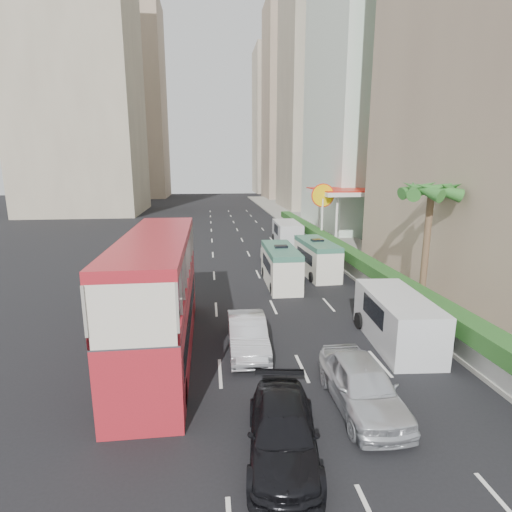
{
  "coord_description": "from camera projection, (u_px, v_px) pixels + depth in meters",
  "views": [
    {
      "loc": [
        -3.88,
        -15.95,
        7.75
      ],
      "look_at": [
        -1.5,
        4.0,
        3.2
      ],
      "focal_mm": 28.0,
      "sensor_mm": 36.0,
      "label": 1
    }
  ],
  "objects": [
    {
      "name": "hedge",
      "position": [
        338.0,
        246.0,
        31.55
      ],
      "size": [
        1.1,
        44.0,
        0.7
      ],
      "primitive_type": "cube",
      "color": "#2D6626",
      "rests_on": "kerb_wall"
    },
    {
      "name": "car_black",
      "position": [
        282.0,
        453.0,
        11.02
      ],
      "size": [
        2.5,
        4.87,
        1.35
      ],
      "primitive_type": "imported",
      "rotation": [
        0.0,
        0.0,
        -0.13
      ],
      "color": "black",
      "rests_on": "ground"
    },
    {
      "name": "sidewalk",
      "position": [
        330.0,
        239.0,
        42.84
      ],
      "size": [
        6.0,
        120.0,
        0.18
      ],
      "primitive_type": "cube",
      "color": "#99968C",
      "rests_on": "ground"
    },
    {
      "name": "minibus_far",
      "position": [
        317.0,
        258.0,
        28.86
      ],
      "size": [
        2.16,
        5.69,
        2.48
      ],
      "primitive_type": "cube",
      "rotation": [
        0.0,
        0.0,
        0.05
      ],
      "color": "silver",
      "rests_on": "ground"
    },
    {
      "name": "car_silver_lane_b",
      "position": [
        361.0,
        407.0,
        13.12
      ],
      "size": [
        1.92,
        4.76,
        1.62
      ],
      "primitive_type": "imported",
      "rotation": [
        0.0,
        0.0,
        0.0
      ],
      "color": "silver",
      "rests_on": "ground"
    },
    {
      "name": "tower_far_a",
      "position": [
        295.0,
        104.0,
        94.13
      ],
      "size": [
        14.0,
        14.0,
        44.0
      ],
      "primitive_type": "cube",
      "color": "tan",
      "rests_on": "ground"
    },
    {
      "name": "palm_tree",
      "position": [
        426.0,
        248.0,
        21.64
      ],
      "size": [
        0.36,
        0.36,
        6.4
      ],
      "primitive_type": "cylinder",
      "color": "brown",
      "rests_on": "sidewalk"
    },
    {
      "name": "kerb_wall",
      "position": [
        337.0,
        257.0,
        31.73
      ],
      "size": [
        0.3,
        44.0,
        1.0
      ],
      "primitive_type": "cube",
      "color": "silver",
      "rests_on": "sidewalk"
    },
    {
      "name": "ground_plane",
      "position": [
        300.0,
        346.0,
        17.61
      ],
      "size": [
        200.0,
        200.0,
        0.0
      ],
      "primitive_type": "plane",
      "color": "black",
      "rests_on": "ground"
    },
    {
      "name": "panel_van_near",
      "position": [
        397.0,
        320.0,
        17.67
      ],
      "size": [
        2.6,
        5.64,
        2.2
      ],
      "primitive_type": "cube",
      "rotation": [
        0.0,
        0.0,
        -0.07
      ],
      "color": "silver",
      "rests_on": "ground"
    },
    {
      "name": "tower_far_b",
      "position": [
        278.0,
        123.0,
        115.88
      ],
      "size": [
        14.0,
        14.0,
        40.0
      ],
      "primitive_type": "cube",
      "color": "#B6A88F",
      "rests_on": "ground"
    },
    {
      "name": "car_silver_lane_a",
      "position": [
        248.0,
        350.0,
        17.14
      ],
      "size": [
        1.63,
        4.53,
        1.48
      ],
      "primitive_type": "imported",
      "rotation": [
        0.0,
        0.0,
        -0.01
      ],
      "color": "silver",
      "rests_on": "ground"
    },
    {
      "name": "shell_station",
      "position": [
        346.0,
        216.0,
        40.43
      ],
      "size": [
        6.5,
        8.0,
        5.5
      ],
      "primitive_type": "cube",
      "color": "silver",
      "rests_on": "ground"
    },
    {
      "name": "panel_van_far",
      "position": [
        287.0,
        233.0,
        40.0
      ],
      "size": [
        2.42,
        5.73,
        2.27
      ],
      "primitive_type": "cube",
      "rotation": [
        0.0,
        0.0,
        -0.03
      ],
      "color": "silver",
      "rests_on": "ground"
    },
    {
      "name": "tower_left_a",
      "position": [
        75.0,
        46.0,
        62.37
      ],
      "size": [
        18.0,
        18.0,
        52.0
      ],
      "primitive_type": "cube",
      "color": "#B6A88F",
      "rests_on": "ground"
    },
    {
      "name": "double_decker_bus",
      "position": [
        159.0,
        296.0,
        16.36
      ],
      "size": [
        2.5,
        11.0,
        5.06
      ],
      "primitive_type": "cube",
      "color": "#B11F29",
      "rests_on": "ground"
    },
    {
      "name": "minibus_near",
      "position": [
        281.0,
        266.0,
        26.42
      ],
      "size": [
        1.95,
        5.7,
        2.52
      ],
      "primitive_type": "cube",
      "rotation": [
        0.0,
        0.0,
        -0.01
      ],
      "color": "silver",
      "rests_on": "ground"
    },
    {
      "name": "tower_mid",
      "position": [
        329.0,
        66.0,
        70.34
      ],
      "size": [
        16.0,
        16.0,
        50.0
      ],
      "primitive_type": "cube",
      "color": "#B6A88F",
      "rests_on": "ground"
    },
    {
      "name": "van_asset",
      "position": [
        276.0,
        263.0,
        32.5
      ],
      "size": [
        2.58,
        5.08,
        1.38
      ],
      "primitive_type": "imported",
      "rotation": [
        0.0,
        0.0,
        -0.06
      ],
      "color": "silver",
      "rests_on": "ground"
    },
    {
      "name": "tower_left_b",
      "position": [
        131.0,
        102.0,
        97.15
      ],
      "size": [
        16.0,
        16.0,
        46.0
      ],
      "primitive_type": "cube",
      "color": "tan",
      "rests_on": "ground"
    }
  ]
}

